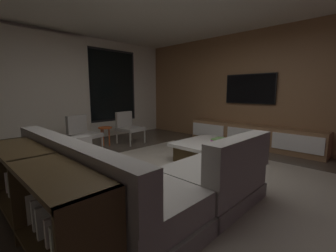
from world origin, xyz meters
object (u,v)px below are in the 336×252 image
Objects in this scene: accent_chair_near_window at (128,126)px; console_table_behind_couch at (37,193)px; book_stack_on_coffee_table at (219,140)px; media_console at (252,136)px; sectional_couch at (131,181)px; accent_chair_by_curtain at (82,132)px; side_stool at (105,131)px; coffee_table at (211,152)px; mounted_tv at (250,89)px.

console_table_behind_couch is (-2.80, -2.53, -0.02)m from accent_chair_near_window.
media_console is at bearing 0.74° from book_stack_on_coffee_table.
sectional_couch is 8.46× the size of book_stack_on_coffee_table.
accent_chair_by_curtain is 0.25× the size of media_console.
accent_chair_by_curtain is 1.70× the size of side_stool.
media_console reaches higher than coffee_table.
book_stack_on_coffee_table is (0.15, -0.06, 0.21)m from coffee_table.
media_console is (1.48, 0.02, -0.14)m from book_stack_on_coffee_table.
accent_chair_by_curtain reaches higher than coffee_table.
accent_chair_near_window is 0.64× the size of mounted_tv.
sectional_couch is 0.93m from console_table_behind_couch.
coffee_table is at bearing 178.66° from media_console.
coffee_table is 0.96× the size of mounted_tv.
console_table_behind_couch is at bearing 171.88° from sectional_couch.
sectional_couch is at bearing -176.52° from media_console.
book_stack_on_coffee_table is at bearing -20.68° from coffee_table.
side_stool is at bearing 109.37° from book_stack_on_coffee_table.
sectional_couch reaches higher than accent_chair_by_curtain.
sectional_couch is at bearing -114.94° from side_stool.
accent_chair_near_window is 1.20m from accent_chair_by_curtain.
accent_chair_near_window is (-0.12, 2.40, 0.25)m from coffee_table.
accent_chair_by_curtain reaches higher than side_stool.
console_table_behind_couch reaches higher than coffee_table.
book_stack_on_coffee_table is at bearing 1.34° from console_table_behind_couch.
sectional_couch reaches higher than accent_chair_near_window.
accent_chair_near_window is at bearing 96.33° from book_stack_on_coffee_table.
side_stool is at bearing 49.99° from console_table_behind_couch.
mounted_tv is (1.81, 0.16, 1.16)m from coffee_table.
accent_chair_near_window reaches higher than side_stool.
sectional_couch is 2.17m from book_stack_on_coffee_table.
console_table_behind_couch is (-1.60, -2.54, -0.02)m from accent_chair_by_curtain.
sectional_couch is 3.01m from side_stool.
console_table_behind_couch is (-4.55, -0.09, 0.16)m from media_console.
sectional_couch is at bearing -8.12° from console_table_behind_couch.
sectional_couch reaches higher than side_stool.
accent_chair_by_curtain is (0.68, 2.67, 0.14)m from sectional_couch.
mounted_tv reaches higher than side_stool.
accent_chair_by_curtain is at bearing 57.80° from console_table_behind_couch.
book_stack_on_coffee_table is 0.38× the size of accent_chair_by_curtain.
side_stool is 3.45m from media_console.
accent_chair_by_curtain is at bearing 120.88° from book_stack_on_coffee_table.
coffee_table is at bearing -61.23° from accent_chair_by_curtain.
console_table_behind_couch is at bearing -122.20° from accent_chair_by_curtain.
coffee_table is at bearing 7.37° from sectional_couch.
accent_chair_by_curtain is 0.64× the size of mounted_tv.
accent_chair_near_window is (1.89, 2.66, 0.14)m from sectional_couch.
book_stack_on_coffee_table is at bearing -59.12° from accent_chair_by_curtain.
coffee_table is at bearing -73.40° from side_stool.
media_console is 2.55× the size of mounted_tv.
accent_chair_near_window and accent_chair_by_curtain have the same top height.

